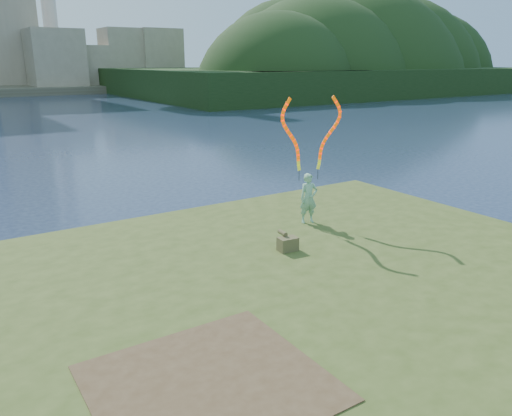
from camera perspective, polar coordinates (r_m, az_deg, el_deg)
ground at (r=11.31m, az=-2.94°, el=-11.10°), size 320.00×320.00×0.00m
grassy_knoll at (r=9.48m, az=4.23°, el=-14.67°), size 20.00×18.00×0.80m
dirt_patch at (r=7.59m, az=-5.43°, el=-19.25°), size 3.20×3.00×0.02m
wooded_hill at (r=94.37m, az=10.56°, el=13.14°), size 78.00×50.00×63.00m
woman_with_ribbons at (r=13.98m, az=6.08°, el=4.12°), size 1.91×0.59×3.83m
canvas_bag at (r=12.15m, az=3.61°, el=-4.04°), size 0.49×0.56×0.44m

